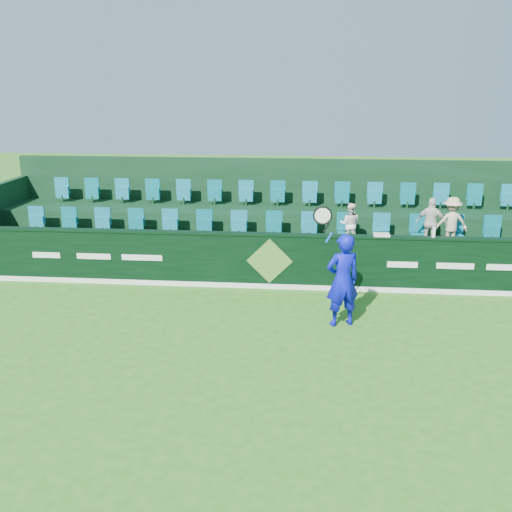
# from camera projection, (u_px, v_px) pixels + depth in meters

# --- Properties ---
(ground) EXTENTS (60.00, 60.00, 0.00)m
(ground) POSITION_uv_depth(u_px,v_px,m) (255.00, 365.00, 10.02)
(ground) COLOR #2B6D19
(ground) RESTS_ON ground
(sponsor_hoarding) EXTENTS (16.00, 0.25, 1.35)m
(sponsor_hoarding) POSITION_uv_depth(u_px,v_px,m) (270.00, 261.00, 13.63)
(sponsor_hoarding) COLOR black
(sponsor_hoarding) RESTS_ON ground
(stand_tier_front) EXTENTS (16.00, 2.00, 0.80)m
(stand_tier_front) POSITION_uv_depth(u_px,v_px,m) (273.00, 258.00, 14.76)
(stand_tier_front) COLOR black
(stand_tier_front) RESTS_ON ground
(stand_tier_back) EXTENTS (16.00, 1.80, 1.30)m
(stand_tier_back) POSITION_uv_depth(u_px,v_px,m) (277.00, 231.00, 16.50)
(stand_tier_back) COLOR black
(stand_tier_back) RESTS_ON ground
(stand_rear) EXTENTS (16.00, 4.10, 2.60)m
(stand_rear) POSITION_uv_depth(u_px,v_px,m) (278.00, 208.00, 16.76)
(stand_rear) COLOR black
(stand_rear) RESTS_ON ground
(seat_row_front) EXTENTS (13.50, 0.50, 0.60)m
(seat_row_front) POSITION_uv_depth(u_px,v_px,m) (274.00, 228.00, 14.94)
(seat_row_front) COLOR #12708A
(seat_row_front) RESTS_ON stand_tier_front
(seat_row_back) EXTENTS (13.50, 0.50, 0.60)m
(seat_row_back) POSITION_uv_depth(u_px,v_px,m) (278.00, 196.00, 16.51)
(seat_row_back) COLOR #12708A
(seat_row_back) RESTS_ON stand_tier_back
(tennis_player) EXTENTS (1.11, 0.67, 2.56)m
(tennis_player) POSITION_uv_depth(u_px,v_px,m) (342.00, 280.00, 11.42)
(tennis_player) COLOR #0B10BF
(tennis_player) RESTS_ON ground
(spectator_left) EXTENTS (0.59, 0.49, 1.08)m
(spectator_left) POSITION_uv_depth(u_px,v_px,m) (350.00, 224.00, 14.34)
(spectator_left) COLOR white
(spectator_left) RESTS_ON stand_tier_front
(spectator_middle) EXTENTS (0.79, 0.49, 1.25)m
(spectator_middle) POSITION_uv_depth(u_px,v_px,m) (431.00, 223.00, 14.15)
(spectator_middle) COLOR silver
(spectator_middle) RESTS_ON stand_tier_front
(spectator_right) EXTENTS (0.85, 0.52, 1.28)m
(spectator_right) POSITION_uv_depth(u_px,v_px,m) (451.00, 223.00, 14.10)
(spectator_right) COLOR #C2B289
(spectator_right) RESTS_ON stand_tier_front
(towel) EXTENTS (0.37, 0.24, 0.06)m
(towel) POSITION_uv_depth(u_px,v_px,m) (381.00, 235.00, 13.21)
(towel) COLOR silver
(towel) RESTS_ON sponsor_hoarding
(drinks_bottle) EXTENTS (0.08, 0.08, 0.25)m
(drinks_bottle) POSITION_uv_depth(u_px,v_px,m) (434.00, 232.00, 13.08)
(drinks_bottle) COLOR white
(drinks_bottle) RESTS_ON sponsor_hoarding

